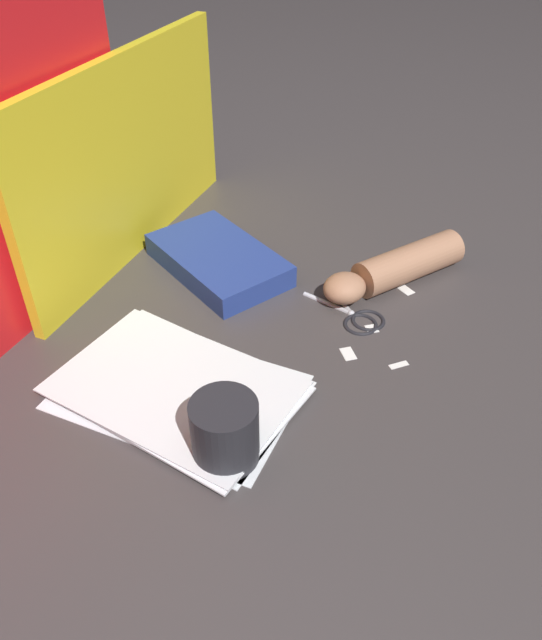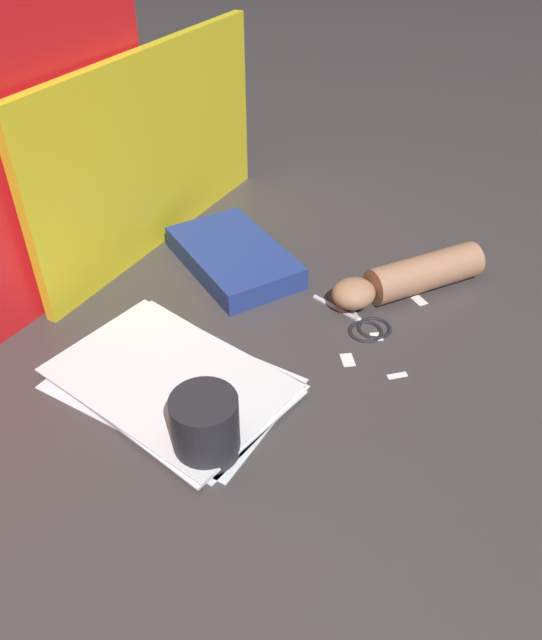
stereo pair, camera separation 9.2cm
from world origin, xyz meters
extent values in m
plane|color=#3D3838|center=(0.00, 0.00, 0.00)|extent=(6.00, 6.00, 0.00)
cube|color=yellow|center=(0.18, 0.38, 0.18)|extent=(0.63, 0.08, 0.37)
cube|color=white|center=(-0.13, 0.08, 0.00)|extent=(0.25, 0.36, 0.00)
cube|color=white|center=(-0.12, 0.08, 0.00)|extent=(0.24, 0.35, 0.00)
cube|color=white|center=(-0.13, 0.08, 0.01)|extent=(0.25, 0.36, 0.00)
cube|color=white|center=(-0.13, 0.08, 0.01)|extent=(0.26, 0.36, 0.00)
cube|color=white|center=(-0.13, 0.08, 0.01)|extent=(0.24, 0.35, 0.00)
cube|color=navy|center=(0.18, 0.19, 0.02)|extent=(0.26, 0.31, 0.04)
sphere|color=silver|center=(0.17, -0.08, 0.00)|extent=(0.01, 0.01, 0.01)
cylinder|color=silver|center=(0.18, -0.03, 0.00)|extent=(0.02, 0.10, 0.01)
torus|color=black|center=(0.17, -0.11, 0.00)|extent=(0.07, 0.07, 0.01)
cylinder|color=silver|center=(0.20, -0.04, 0.00)|extent=(0.07, 0.08, 0.01)
torus|color=black|center=(0.15, -0.10, 0.00)|extent=(0.08, 0.08, 0.01)
cylinder|color=#A87556|center=(0.32, -0.13, 0.03)|extent=(0.22, 0.17, 0.07)
ellipsoid|color=#A87556|center=(0.19, -0.06, 0.03)|extent=(0.10, 0.10, 0.05)
cube|color=white|center=(0.28, -0.14, 0.00)|extent=(0.03, 0.03, 0.00)
cube|color=white|center=(0.07, -0.11, 0.00)|extent=(0.04, 0.03, 0.00)
cube|color=white|center=(0.15, -0.13, 0.00)|extent=(0.03, 0.03, 0.00)
cube|color=white|center=(0.08, -0.19, 0.00)|extent=(0.03, 0.03, 0.00)
cylinder|color=#232328|center=(-0.20, -0.05, 0.05)|extent=(0.09, 0.09, 0.10)
camera|label=1|loc=(-0.64, -0.35, 0.66)|focal=35.00mm
camera|label=2|loc=(-0.60, -0.43, 0.66)|focal=35.00mm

